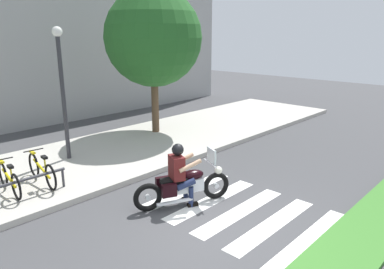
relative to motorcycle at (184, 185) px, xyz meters
The scene contains 14 objects.
ground_plane 1.27m from the motorcycle, 108.30° to the right, with size 48.00×48.00×0.00m, color #424244.
sidewalk 4.00m from the motorcycle, 95.35° to the left, with size 24.00×4.40×0.15m, color #B7B2A8.
crosswalk_stripe_0 2.82m from the motorcycle, 77.80° to the right, with size 2.80×0.40×0.01m, color white.
crosswalk_stripe_1 2.06m from the motorcycle, 72.98° to the right, with size 2.80×0.40×0.01m, color white.
crosswalk_stripe_2 1.35m from the motorcycle, 62.34° to the right, with size 2.80×0.40×0.01m, color white.
crosswalk_stripe_3 0.81m from the motorcycle, 28.77° to the right, with size 2.80×0.40×0.01m, color white.
crosswalk_stripe_4 0.88m from the motorcycle, 38.99° to the left, with size 2.80×0.40×0.01m, color white.
motorcycle is the anchor object (origin of this frame).
rider 0.38m from the motorcycle, 153.02° to the left, with size 0.76×0.70×1.44m.
bicycle_2 4.01m from the motorcycle, 129.24° to the left, with size 0.48×1.58×0.74m.
bicycle_3 3.57m from the motorcycle, 119.70° to the left, with size 0.48×1.74×0.77m.
bike_rack 3.87m from the motorcycle, 138.86° to the left, with size 2.89×0.07×0.49m.
street_lamp 4.79m from the motorcycle, 95.01° to the left, with size 0.28×0.28×3.89m.
tree_near_rack 6.60m from the motorcycle, 54.77° to the left, with size 3.43×3.43×5.27m.
Camera 1 is at (-4.92, -4.09, 3.72)m, focal length 33.97 mm.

